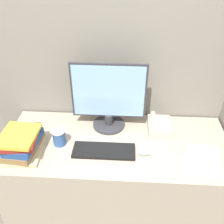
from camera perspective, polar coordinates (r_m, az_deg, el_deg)
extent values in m
cube|color=gray|center=(2.05, 1.49, 1.49)|extent=(1.93, 0.04, 1.67)
cube|color=tan|center=(2.06, 0.88, -14.77)|extent=(1.53, 0.66, 0.77)
cylinder|color=#333338|center=(1.93, -0.69, -2.69)|extent=(0.23, 0.23, 0.02)
cylinder|color=#333338|center=(1.90, -0.70, -1.53)|extent=(0.06, 0.06, 0.08)
cube|color=#333338|center=(1.78, -0.74, 4.54)|extent=(0.52, 0.02, 0.41)
cube|color=#8CB7E5|center=(1.77, -0.76, 4.39)|extent=(0.49, 0.01, 0.38)
cube|color=black|center=(1.71, -1.77, -8.41)|extent=(0.40, 0.15, 0.02)
ellipsoid|color=silver|center=(1.70, 7.00, -8.74)|extent=(0.07, 0.05, 0.04)
cylinder|color=#335999|center=(1.78, -11.42, -5.50)|extent=(0.08, 0.08, 0.10)
cylinder|color=white|center=(1.75, -11.62, -4.11)|extent=(0.09, 0.09, 0.01)
cube|color=#C6B78C|center=(1.80, -18.68, -8.01)|extent=(0.25, 0.30, 0.02)
cube|color=olive|center=(1.79, -18.83, -7.05)|extent=(0.20, 0.31, 0.04)
cube|color=#264C8C|center=(1.75, -18.75, -6.17)|extent=(0.19, 0.28, 0.04)
cube|color=maroon|center=(1.73, -19.20, -5.21)|extent=(0.22, 0.29, 0.03)
cube|color=gold|center=(1.71, -19.68, -4.87)|extent=(0.23, 0.26, 0.02)
cube|color=beige|center=(1.89, 10.24, -3.27)|extent=(0.16, 0.20, 0.08)
cube|color=white|center=(1.85, 11.04, -2.77)|extent=(0.07, 0.09, 0.00)
cylinder|color=beige|center=(1.85, 9.09, -1.85)|extent=(0.04, 0.18, 0.04)
cube|color=white|center=(1.76, 19.35, -9.55)|extent=(0.23, 0.26, 0.02)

